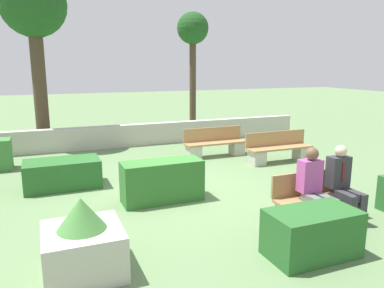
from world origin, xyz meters
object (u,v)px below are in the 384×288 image
person_seated_woman (314,184)px  tree_center_left (193,35)px  bench_front (318,203)px  bench_left_side (279,150)px  tree_leftmost (33,11)px  planter_corner_left (83,243)px  bench_right_side (215,146)px  person_seated_man (343,180)px

person_seated_woman → tree_center_left: bearing=80.5°
bench_front → bench_left_side: (1.73, 3.60, 0.01)m
tree_leftmost → planter_corner_left: bearing=-87.7°
bench_front → planter_corner_left: size_ratio=1.60×
bench_left_side → bench_right_side: bearing=131.2°
bench_left_side → person_seated_woman: bearing=-123.2°
tree_leftmost → tree_center_left: 5.58m
person_seated_woman → planter_corner_left: bearing=-178.7°
tree_center_left → tree_leftmost: bearing=-172.4°
bench_right_side → planter_corner_left: size_ratio=1.84×
bench_right_side → planter_corner_left: (-4.30, -5.08, 0.09)m
bench_left_side → tree_center_left: size_ratio=0.42×
bench_front → bench_left_side: same height
bench_front → person_seated_man: bearing=-19.5°
tree_leftmost → tree_center_left: bearing=7.6°
bench_left_side → bench_front: bearing=-121.3°
bench_left_side → person_seated_man: bearing=-115.4°
person_seated_man → bench_left_side: bearing=70.2°
bench_left_side → tree_leftmost: bearing=137.9°
bench_left_side → tree_center_left: (-0.46, 5.16, 3.42)m
person_seated_man → tree_center_left: (0.88, 8.90, 3.03)m
bench_front → planter_corner_left: 3.92m
bench_left_side → tree_leftmost: 8.41m
bench_right_side → person_seated_woman: (-0.60, -5.00, 0.40)m
bench_left_side → person_seated_man: (-1.35, -3.74, 0.39)m
bench_left_side → tree_leftmost: size_ratio=0.35×
bench_right_side → person_seated_woman: 5.05m
bench_left_side → planter_corner_left: 6.81m
tree_center_left → bench_right_side: bearing=-102.8°
bench_left_side → planter_corner_left: planter_corner_left is taller
bench_right_side → person_seated_man: bearing=-83.7°
person_seated_man → person_seated_woman: size_ratio=0.99×
person_seated_man → planter_corner_left: 4.31m
bench_front → tree_leftmost: 9.89m
bench_left_side → person_seated_man: 3.99m
tree_leftmost → tree_center_left: size_ratio=1.18×
tree_center_left → person_seated_man: bearing=-95.7°
person_seated_woman → planter_corner_left: size_ratio=1.30×
tree_leftmost → person_seated_man: bearing=-60.4°
person_seated_woman → tree_leftmost: 9.76m
bench_left_side → planter_corner_left: bearing=-151.5°
bench_front → person_seated_woman: bearing=-148.4°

